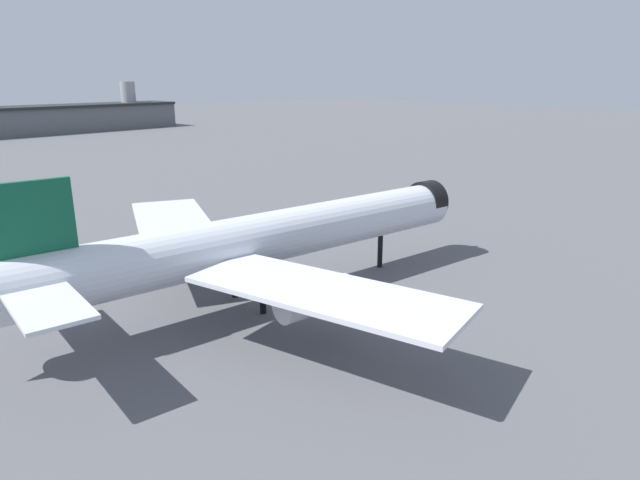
# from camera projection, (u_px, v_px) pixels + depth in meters

# --- Properties ---
(ground) EXTENTS (900.00, 900.00, 0.00)m
(ground) POSITION_uv_depth(u_px,v_px,m) (298.00, 304.00, 65.85)
(ground) COLOR #56565B
(airliner_near_gate) EXTENTS (65.72, 60.00, 17.25)m
(airliner_near_gate) POSITION_uv_depth(u_px,v_px,m) (264.00, 239.00, 65.03)
(airliner_near_gate) COLOR silver
(airliner_near_gate) RESTS_ON ground
(traffic_cone_near_nose) EXTENTS (0.44, 0.44, 0.56)m
(traffic_cone_near_nose) POSITION_uv_depth(u_px,v_px,m) (52.00, 248.00, 86.44)
(traffic_cone_near_nose) COLOR #F2600C
(traffic_cone_near_nose) RESTS_ON ground
(traffic_cone_wingtip) EXTENTS (0.52, 0.52, 0.65)m
(traffic_cone_wingtip) POSITION_uv_depth(u_px,v_px,m) (62.00, 255.00, 82.91)
(traffic_cone_wingtip) COLOR #F2600C
(traffic_cone_wingtip) RESTS_ON ground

